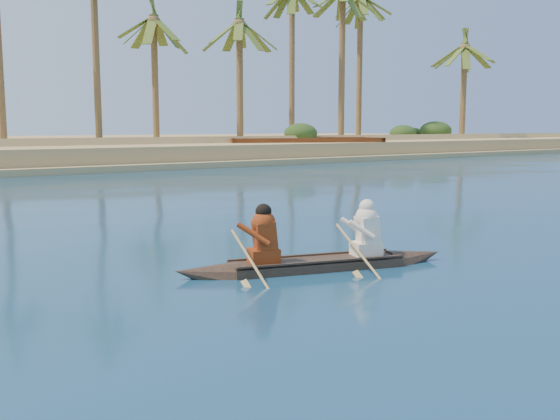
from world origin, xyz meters
TOP-DOWN VIEW (x-y plane):
  - canoe at (8.00, -1.93)m, footprint 4.90×2.04m
  - barge_right at (30.20, 27.00)m, footprint 12.11×7.79m

SIDE VIEW (x-z plane):
  - canoe at x=8.00m, z-range -0.42..0.94m
  - barge_right at x=30.20m, z-range -0.29..1.63m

